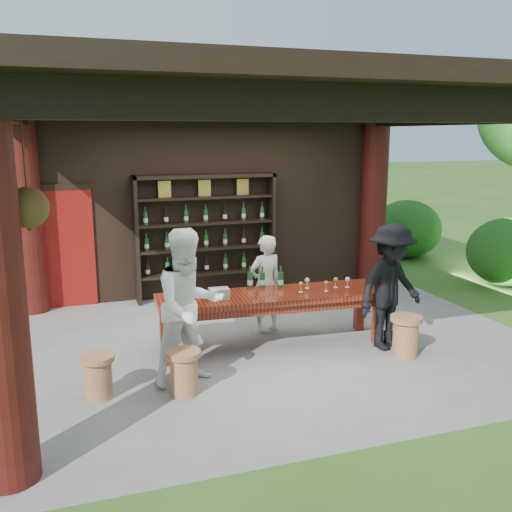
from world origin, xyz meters
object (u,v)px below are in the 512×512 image
object	(u,v)px
guest_man	(391,287)
wine_shelf	(206,237)
tasting_table	(272,302)
guest_woman	(189,307)
napkin_basket	(219,294)
stool_near_left	(184,371)
host	(265,284)
stool_far_left	(98,375)
stool_near_right	(406,335)

from	to	relation	value
guest_man	wine_shelf	bearing A→B (deg)	101.63
tasting_table	guest_woman	size ratio (longest dim) A/B	1.73
tasting_table	guest_man	xyz separation A→B (m)	(1.48, -0.58, 0.23)
wine_shelf	napkin_basket	xyz separation A→B (m)	(-0.49, -2.66, -0.28)
wine_shelf	guest_man	xyz separation A→B (m)	(1.75, -3.22, -0.24)
tasting_table	stool_near_left	xyz separation A→B (m)	(-1.46, -1.10, -0.36)
wine_shelf	guest_man	bearing A→B (deg)	-61.47
host	guest_man	xyz separation A→B (m)	(1.38, -1.14, 0.13)
stool_near_left	napkin_basket	xyz separation A→B (m)	(0.70, 1.07, 0.55)
wine_shelf	stool_far_left	size ratio (longest dim) A/B	4.97
wine_shelf	stool_near_right	xyz separation A→B (m)	(1.79, -3.56, -0.81)
wine_shelf	guest_woman	bearing A→B (deg)	-107.04
napkin_basket	guest_man	bearing A→B (deg)	-13.91
stool_near_right	stool_far_left	world-z (taller)	stool_near_right
wine_shelf	napkin_basket	bearing A→B (deg)	-100.38
wine_shelf	napkin_basket	distance (m)	2.72
stool_near_right	tasting_table	bearing A→B (deg)	148.63
wine_shelf	stool_near_left	xyz separation A→B (m)	(-1.19, -3.73, -0.83)
stool_near_right	guest_woman	xyz separation A→B (m)	(-2.84, 0.15, 0.63)
guest_woman	stool_near_right	bearing A→B (deg)	-18.81
stool_far_left	stool_near_right	bearing A→B (deg)	-0.57
stool_far_left	host	world-z (taller)	host
stool_far_left	host	xyz separation A→B (m)	(2.47, 1.45, 0.46)
host	guest_woman	bearing A→B (deg)	31.29
host	napkin_basket	distance (m)	1.04
tasting_table	stool_near_right	world-z (taller)	tasting_table
guest_woman	guest_man	size ratio (longest dim) A/B	1.07
stool_near_left	guest_man	size ratio (longest dim) A/B	0.30
tasting_table	stool_far_left	xyz separation A→B (m)	(-2.37, -0.89, -0.37)
guest_man	napkin_basket	distance (m)	2.30
tasting_table	guest_man	distance (m)	1.61
stool_far_left	napkin_basket	size ratio (longest dim) A/B	1.92
guest_man	napkin_basket	world-z (taller)	guest_man
tasting_table	guest_man	size ratio (longest dim) A/B	1.85
stool_near_right	guest_woman	bearing A→B (deg)	177.02
stool_far_left	napkin_basket	xyz separation A→B (m)	(1.62, 0.86, 0.56)
guest_man	napkin_basket	size ratio (longest dim) A/B	6.60
stool_far_left	wine_shelf	bearing A→B (deg)	59.14
tasting_table	napkin_basket	world-z (taller)	napkin_basket
guest_man	stool_far_left	bearing A→B (deg)	167.69
stool_far_left	guest_man	xyz separation A→B (m)	(3.85, 0.31, 0.59)
guest_woman	napkin_basket	xyz separation A→B (m)	(0.56, 0.75, -0.10)
napkin_basket	tasting_table	bearing A→B (deg)	2.01
host	napkin_basket	size ratio (longest dim) A/B	5.58
wine_shelf	napkin_basket	world-z (taller)	wine_shelf
stool_near_right	guest_man	world-z (taller)	guest_man
host	napkin_basket	world-z (taller)	host
stool_near_left	guest_woman	world-z (taller)	guest_woman
stool_near_right	guest_man	distance (m)	0.67
stool_far_left	host	bearing A→B (deg)	30.40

